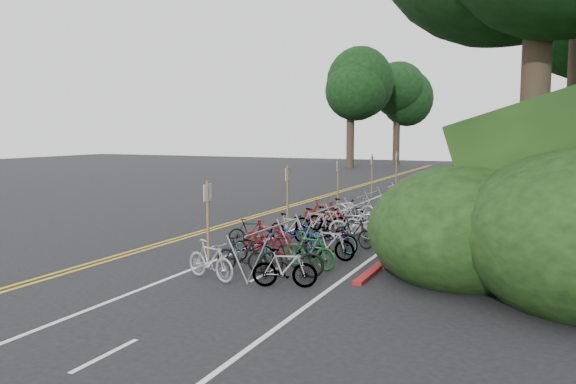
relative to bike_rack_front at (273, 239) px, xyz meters
name	(u,v)px	position (x,y,z in m)	size (l,w,h in m)	color
ground	(207,250)	(-3.17, 1.60, -0.91)	(120.00, 120.00, 0.00)	black
road_markings	(332,211)	(-2.54, 11.69, -0.91)	(7.47, 80.00, 0.01)	gold
red_curb	(446,211)	(2.53, 13.60, -0.86)	(0.25, 28.00, 0.10)	maroon
bike_rack_front	(273,239)	(0.00, 0.00, 0.00)	(1.18, 3.12, 1.25)	#92979F
bike_racks_rest	(396,190)	(-0.17, 14.60, -0.06)	(1.14, 23.00, 1.17)	#92979F
signpost_near	(208,215)	(-2.34, 0.42, 0.46)	(0.08, 0.40, 2.40)	brown
signposts_rest	(356,176)	(-2.57, 15.60, 0.52)	(0.08, 18.40, 2.50)	brown
bike_front	(250,232)	(-2.30, 2.96, -0.46)	(1.50, 0.42, 0.90)	black
bike_valet	(321,230)	(-0.15, 4.09, -0.41)	(3.28, 13.23, 1.07)	#9E9EA3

